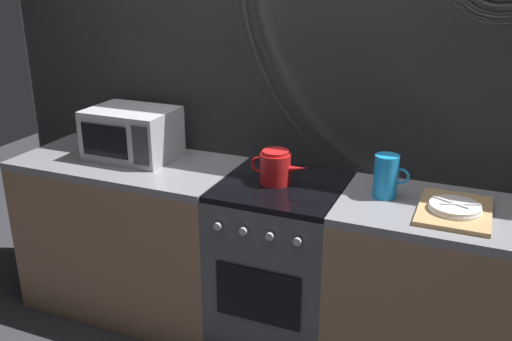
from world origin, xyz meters
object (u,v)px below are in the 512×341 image
(microwave, at_px, (132,133))
(dish_pile, at_px, (455,209))
(kettle, at_px, (276,167))
(stove_unit, at_px, (280,265))
(pitcher, at_px, (386,176))

(microwave, bearing_deg, dish_pile, -3.23)
(microwave, height_order, kettle, microwave)
(stove_unit, height_order, microwave, microwave)
(stove_unit, bearing_deg, dish_pile, -2.27)
(stove_unit, distance_m, dish_pile, 0.93)
(stove_unit, distance_m, microwave, 1.07)
(kettle, relative_size, dish_pile, 0.71)
(microwave, height_order, dish_pile, microwave)
(pitcher, height_order, dish_pile, pitcher)
(pitcher, bearing_deg, dish_pile, -12.55)
(stove_unit, height_order, pitcher, pitcher)
(stove_unit, xyz_separation_m, dish_pile, (0.80, -0.03, 0.47))
(microwave, xyz_separation_m, dish_pile, (1.69, -0.10, -0.12))
(pitcher, bearing_deg, kettle, -176.37)
(stove_unit, relative_size, kettle, 3.16)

